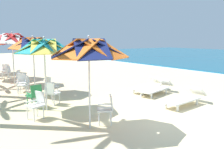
% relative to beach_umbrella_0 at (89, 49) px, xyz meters
% --- Properties ---
extents(ground_plane, '(80.00, 80.00, 0.00)m').
position_rel_beach_umbrella_0_xyz_m(ground_plane, '(0.99, 2.45, -2.24)').
color(ground_plane, beige).
extents(beach_umbrella_0, '(2.19, 2.19, 2.62)m').
position_rel_beach_umbrella_0_xyz_m(beach_umbrella_0, '(0.00, 0.00, 0.00)').
color(beach_umbrella_0, silver).
rests_on(beach_umbrella_0, ground).
extents(plastic_chair_0, '(0.61, 0.62, 0.87)m').
position_rel_beach_umbrella_0_xyz_m(plastic_chair_0, '(0.01, 0.59, -1.74)').
color(plastic_chair_0, white).
rests_on(plastic_chair_0, ground).
extents(beach_umbrella_1, '(2.05, 2.05, 2.61)m').
position_rel_beach_umbrella_0_xyz_m(beach_umbrella_1, '(-2.40, -0.33, 0.00)').
color(beach_umbrella_1, silver).
rests_on(beach_umbrella_1, ground).
extents(plastic_chair_1, '(0.54, 0.57, 0.87)m').
position_rel_beach_umbrella_0_xyz_m(plastic_chair_1, '(-1.69, -0.92, -1.74)').
color(plastic_chair_1, white).
rests_on(plastic_chair_1, ground).
extents(plastic_chair_2, '(0.53, 0.51, 0.87)m').
position_rel_beach_umbrella_0_xyz_m(plastic_chair_2, '(-2.97, -0.55, -1.74)').
color(plastic_chair_2, '#2D8C4C').
rests_on(plastic_chair_2, ground).
extents(plastic_chair_3, '(0.61, 0.62, 0.87)m').
position_rel_beach_umbrella_0_xyz_m(plastic_chair_3, '(-2.97, 0.10, -1.74)').
color(plastic_chair_3, white).
rests_on(plastic_chair_3, ground).
extents(beach_umbrella_2, '(2.20, 2.20, 2.66)m').
position_rel_beach_umbrella_0_xyz_m(beach_umbrella_2, '(-5.25, 0.24, 0.05)').
color(beach_umbrella_2, silver).
rests_on(beach_umbrella_2, ground).
extents(plastic_chair_4, '(0.61, 0.59, 0.87)m').
position_rel_beach_umbrella_0_xyz_m(plastic_chair_4, '(-6.05, -0.12, -1.74)').
color(plastic_chair_4, white).
rests_on(plastic_chair_4, ground).
extents(plastic_chair_5, '(0.60, 0.61, 0.87)m').
position_rel_beach_umbrella_0_xyz_m(plastic_chair_5, '(-5.31, -0.19, -1.74)').
color(plastic_chair_5, white).
rests_on(plastic_chair_5, ground).
extents(plastic_chair_6, '(0.49, 0.52, 0.87)m').
position_rel_beach_umbrella_0_xyz_m(plastic_chair_6, '(-4.36, 0.65, -1.74)').
color(plastic_chair_6, white).
rests_on(plastic_chair_6, ground).
extents(beach_umbrella_3, '(2.25, 2.25, 2.89)m').
position_rel_beach_umbrella_0_xyz_m(beach_umbrella_3, '(-8.01, 0.05, 0.25)').
color(beach_umbrella_3, silver).
rests_on(beach_umbrella_3, ground).
extents(plastic_chair_7, '(0.62, 0.63, 0.87)m').
position_rel_beach_umbrella_0_xyz_m(plastic_chair_7, '(-7.44, 0.23, -1.74)').
color(plastic_chair_7, white).
rests_on(plastic_chair_7, ground).
extents(plastic_chair_9, '(0.58, 0.56, 0.87)m').
position_rel_beach_umbrella_0_xyz_m(plastic_chair_9, '(-11.14, 0.32, -1.74)').
color(plastic_chair_9, white).
rests_on(plastic_chair_9, ground).
extents(plastic_chair_10, '(0.63, 0.63, 0.87)m').
position_rel_beach_umbrella_0_xyz_m(plastic_chair_10, '(-9.97, 0.11, -1.74)').
color(plastic_chair_10, white).
rests_on(plastic_chair_10, ground).
extents(sun_lounger_1, '(0.79, 2.19, 0.62)m').
position_rel_beach_umbrella_0_xyz_m(sun_lounger_1, '(0.14, 4.12, -1.96)').
color(sun_lounger_1, white).
rests_on(sun_lounger_1, ground).
extents(sun_lounger_2, '(1.08, 2.23, 0.62)m').
position_rel_beach_umbrella_0_xyz_m(sun_lounger_2, '(-1.81, 4.65, -1.96)').
color(sun_lounger_2, white).
rests_on(sun_lounger_2, ground).
extents(sun_lounger_3, '(1.00, 2.22, 0.62)m').
position_rel_beach_umbrella_0_xyz_m(sun_lounger_3, '(-2.48, 4.83, -1.96)').
color(sun_lounger_3, white).
rests_on(sun_lounger_3, ground).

